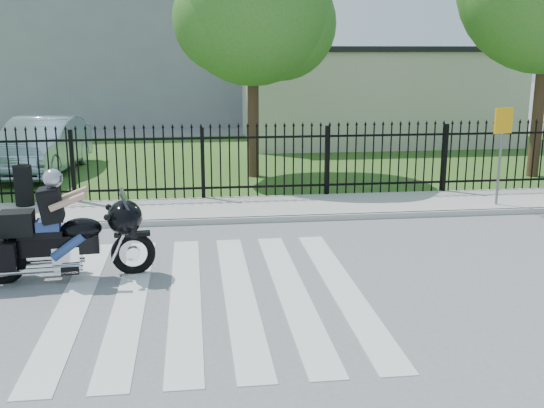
{
  "coord_description": "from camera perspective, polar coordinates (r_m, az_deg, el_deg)",
  "views": [
    {
      "loc": [
        -0.23,
        -8.98,
        3.56
      ],
      "look_at": [
        1.09,
        1.51,
        1.0
      ],
      "focal_mm": 42.0,
      "sensor_mm": 36.0,
      "label": 1
    }
  ],
  "objects": [
    {
      "name": "building_tall",
      "position": [
        35.17,
        -12.26,
        17.3
      ],
      "size": [
        15.0,
        10.0,
        12.0
      ],
      "primitive_type": "cube",
      "color": "gray",
      "rests_on": "ground"
    },
    {
      "name": "traffic_sign",
      "position": [
        15.2,
        19.92,
        5.75
      ],
      "size": [
        0.47,
        0.16,
        2.21
      ],
      "rotation": [
        0.0,
        0.0,
        0.25
      ],
      "color": "slate",
      "rests_on": "sidewalk"
    },
    {
      "name": "motorcycle_rider",
      "position": [
        10.57,
        -18.39,
        -2.53
      ],
      "size": [
        2.76,
        0.98,
        1.83
      ],
      "rotation": [
        0.0,
        0.0,
        0.08
      ],
      "color": "black",
      "rests_on": "ground"
    },
    {
      "name": "sidewalk",
      "position": [
        14.41,
        -6.06,
        -0.52
      ],
      "size": [
        40.0,
        2.0,
        0.12
      ],
      "primitive_type": "cube",
      "color": "#ADAAA3",
      "rests_on": "ground"
    },
    {
      "name": "curb",
      "position": [
        13.45,
        -5.96,
        -1.55
      ],
      "size": [
        40.0,
        0.12,
        0.12
      ],
      "primitive_type": "cube",
      "color": "#ADAAA3",
      "rests_on": "ground"
    },
    {
      "name": "building_low",
      "position": [
        26.07,
        9.05,
        9.46
      ],
      "size": [
        10.0,
        6.0,
        3.5
      ],
      "primitive_type": "cube",
      "color": "beige",
      "rests_on": "ground"
    },
    {
      "name": "tree_mid",
      "position": [
        18.1,
        -1.77,
        17.1
      ],
      "size": [
        4.2,
        4.2,
        6.78
      ],
      "color": "#382316",
      "rests_on": "ground"
    },
    {
      "name": "grass_strip",
      "position": [
        21.28,
        -6.49,
        3.92
      ],
      "size": [
        40.0,
        12.0,
        0.02
      ],
      "primitive_type": "cube",
      "color": "#325C1F",
      "rests_on": "ground"
    },
    {
      "name": "crosswalk",
      "position": [
        9.66,
        -5.36,
        -8.04
      ],
      "size": [
        5.0,
        5.5,
        0.01
      ],
      "primitive_type": null,
      "color": "silver",
      "rests_on": "ground"
    },
    {
      "name": "ground",
      "position": [
        9.66,
        -5.36,
        -8.07
      ],
      "size": [
        120.0,
        120.0,
        0.0
      ],
      "primitive_type": "plane",
      "color": "slate",
      "rests_on": "ground"
    },
    {
      "name": "iron_fence",
      "position": [
        15.22,
        -6.22,
        3.47
      ],
      "size": [
        26.0,
        0.04,
        1.8
      ],
      "color": "black",
      "rests_on": "ground"
    },
    {
      "name": "building_low_roof",
      "position": [
        26.01,
        9.21,
        13.53
      ],
      "size": [
        10.2,
        6.2,
        0.2
      ],
      "primitive_type": "cube",
      "color": "black",
      "rests_on": "building_low"
    },
    {
      "name": "litter_bin",
      "position": [
        15.46,
        -21.38,
        1.54
      ],
      "size": [
        0.53,
        0.53,
        0.92
      ],
      "primitive_type": "cylinder",
      "rotation": [
        0.0,
        0.0,
        0.38
      ],
      "color": "black",
      "rests_on": "sidewalk"
    },
    {
      "name": "parked_car",
      "position": [
        19.91,
        -19.96,
        4.92
      ],
      "size": [
        2.24,
        5.09,
        1.63
      ],
      "primitive_type": "imported",
      "rotation": [
        0.0,
        0.0,
        -0.11
      ],
      "color": "#A0B8C9",
      "rests_on": "grass_strip"
    }
  ]
}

